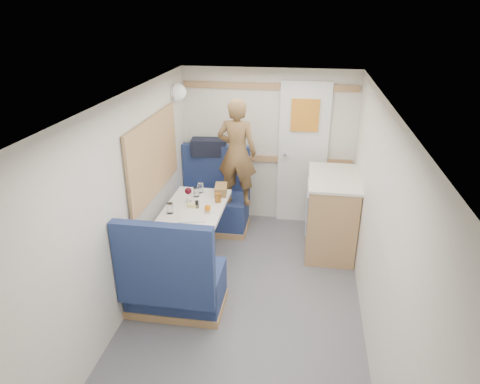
% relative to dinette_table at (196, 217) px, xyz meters
% --- Properties ---
extents(floor, '(4.50, 4.50, 0.00)m').
position_rel_dinette_table_xyz_m(floor, '(0.65, -1.00, -0.57)').
color(floor, '#515156').
rests_on(floor, ground).
extents(ceiling, '(4.50, 4.50, 0.00)m').
position_rel_dinette_table_xyz_m(ceiling, '(0.65, -1.00, 1.43)').
color(ceiling, silver).
rests_on(ceiling, wall_back).
extents(wall_back, '(2.20, 0.02, 2.00)m').
position_rel_dinette_table_xyz_m(wall_back, '(0.65, 1.25, 0.43)').
color(wall_back, silver).
rests_on(wall_back, floor).
extents(wall_left, '(0.02, 4.50, 2.00)m').
position_rel_dinette_table_xyz_m(wall_left, '(-0.45, -1.00, 0.43)').
color(wall_left, silver).
rests_on(wall_left, floor).
extents(wall_right, '(0.02, 4.50, 2.00)m').
position_rel_dinette_table_xyz_m(wall_right, '(1.75, -1.00, 0.43)').
color(wall_right, silver).
rests_on(wall_right, floor).
extents(oak_trim_low, '(2.15, 0.02, 0.08)m').
position_rel_dinette_table_xyz_m(oak_trim_low, '(0.65, 1.23, 0.28)').
color(oak_trim_low, '#A97C4C').
rests_on(oak_trim_low, wall_back).
extents(oak_trim_high, '(2.15, 0.02, 0.08)m').
position_rel_dinette_table_xyz_m(oak_trim_high, '(0.65, 1.23, 1.21)').
color(oak_trim_high, '#A97C4C').
rests_on(oak_trim_high, wall_back).
extents(side_window, '(0.04, 1.30, 0.72)m').
position_rel_dinette_table_xyz_m(side_window, '(-0.43, 0.00, 0.68)').
color(side_window, '#9DAD93').
rests_on(side_window, wall_left).
extents(rear_door, '(0.62, 0.12, 1.86)m').
position_rel_dinette_table_xyz_m(rear_door, '(1.10, 1.22, 0.41)').
color(rear_door, white).
rests_on(rear_door, wall_back).
extents(dinette_table, '(0.62, 0.92, 0.72)m').
position_rel_dinette_table_xyz_m(dinette_table, '(0.00, 0.00, 0.00)').
color(dinette_table, white).
rests_on(dinette_table, floor).
extents(bench_far, '(0.90, 0.59, 1.05)m').
position_rel_dinette_table_xyz_m(bench_far, '(-0.00, 0.86, -0.27)').
color(bench_far, navy).
rests_on(bench_far, floor).
extents(bench_near, '(0.90, 0.59, 1.05)m').
position_rel_dinette_table_xyz_m(bench_near, '(-0.00, -0.86, -0.27)').
color(bench_near, navy).
rests_on(bench_near, floor).
extents(ledge, '(0.90, 0.14, 0.04)m').
position_rel_dinette_table_xyz_m(ledge, '(-0.00, 1.12, 0.31)').
color(ledge, '#A97C4C').
rests_on(ledge, bench_far).
extents(dome_light, '(0.20, 0.20, 0.20)m').
position_rel_dinette_table_xyz_m(dome_light, '(-0.39, 0.85, 1.18)').
color(dome_light, white).
rests_on(dome_light, wall_left).
extents(galley_counter, '(0.57, 0.92, 0.92)m').
position_rel_dinette_table_xyz_m(galley_counter, '(1.47, 0.55, -0.10)').
color(galley_counter, '#A97C4C').
rests_on(galley_counter, floor).
extents(person, '(0.50, 0.35, 1.29)m').
position_rel_dinette_table_xyz_m(person, '(0.34, 0.69, 0.53)').
color(person, brown).
rests_on(person, bench_far).
extents(duffel_bag, '(0.47, 0.26, 0.22)m').
position_rel_dinette_table_xyz_m(duffel_bag, '(-0.10, 1.12, 0.44)').
color(duffel_bag, black).
rests_on(duffel_bag, ledge).
extents(tray, '(0.34, 0.40, 0.02)m').
position_rel_dinette_table_xyz_m(tray, '(0.03, -0.25, 0.16)').
color(tray, white).
rests_on(tray, dinette_table).
extents(orange_fruit, '(0.07, 0.07, 0.07)m').
position_rel_dinette_table_xyz_m(orange_fruit, '(0.17, -0.16, 0.21)').
color(orange_fruit, orange).
rests_on(orange_fruit, tray).
extents(cheese_block, '(0.12, 0.08, 0.04)m').
position_rel_dinette_table_xyz_m(cheese_block, '(-0.00, -0.10, 0.19)').
color(cheese_block, '#ECDA88').
rests_on(cheese_block, tray).
extents(wine_glass, '(0.08, 0.08, 0.17)m').
position_rel_dinette_table_xyz_m(wine_glass, '(-0.09, 0.06, 0.28)').
color(wine_glass, white).
rests_on(wine_glass, dinette_table).
extents(tumbler_left, '(0.07, 0.07, 0.11)m').
position_rel_dinette_table_xyz_m(tumbler_left, '(-0.21, -0.23, 0.21)').
color(tumbler_left, white).
rests_on(tumbler_left, dinette_table).
extents(tumbler_mid, '(0.07, 0.07, 0.11)m').
position_rel_dinette_table_xyz_m(tumbler_mid, '(-0.02, 0.33, 0.21)').
color(tumbler_mid, white).
rests_on(tumbler_mid, dinette_table).
extents(tumbler_right, '(0.06, 0.06, 0.10)m').
position_rel_dinette_table_xyz_m(tumbler_right, '(-0.04, 0.21, 0.21)').
color(tumbler_right, white).
rests_on(tumbler_right, dinette_table).
extents(beer_glass, '(0.07, 0.07, 0.11)m').
position_rel_dinette_table_xyz_m(beer_glass, '(0.22, 0.11, 0.21)').
color(beer_glass, brown).
rests_on(beer_glass, dinette_table).
extents(pepper_grinder, '(0.04, 0.04, 0.10)m').
position_rel_dinette_table_xyz_m(pepper_grinder, '(0.05, -0.11, 0.20)').
color(pepper_grinder, black).
rests_on(pepper_grinder, dinette_table).
extents(salt_grinder, '(0.04, 0.04, 0.09)m').
position_rel_dinette_table_xyz_m(salt_grinder, '(-0.08, -0.01, 0.20)').
color(salt_grinder, white).
rests_on(salt_grinder, dinette_table).
extents(bread_loaf, '(0.16, 0.26, 0.10)m').
position_rel_dinette_table_xyz_m(bread_loaf, '(0.21, 0.33, 0.20)').
color(bread_loaf, brown).
rests_on(bread_loaf, dinette_table).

